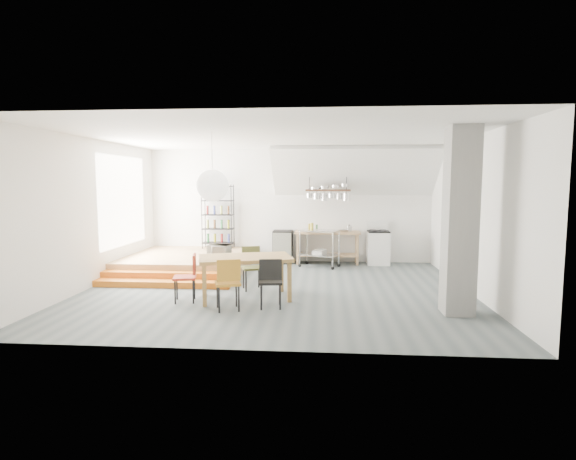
# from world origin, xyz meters

# --- Properties ---
(floor) EXTENTS (8.00, 8.00, 0.00)m
(floor) POSITION_xyz_m (0.00, 0.00, 0.00)
(floor) COLOR #4E585A
(floor) RESTS_ON ground
(wall_back) EXTENTS (8.00, 0.04, 3.20)m
(wall_back) POSITION_xyz_m (0.00, 3.50, 1.60)
(wall_back) COLOR silver
(wall_back) RESTS_ON ground
(wall_left) EXTENTS (0.04, 7.00, 3.20)m
(wall_left) POSITION_xyz_m (-4.00, 0.00, 1.60)
(wall_left) COLOR silver
(wall_left) RESTS_ON ground
(wall_right) EXTENTS (0.04, 7.00, 3.20)m
(wall_right) POSITION_xyz_m (4.00, 0.00, 1.60)
(wall_right) COLOR silver
(wall_right) RESTS_ON ground
(ceiling) EXTENTS (8.00, 7.00, 0.02)m
(ceiling) POSITION_xyz_m (0.00, 0.00, 3.20)
(ceiling) COLOR white
(ceiling) RESTS_ON wall_back
(slope_ceiling) EXTENTS (4.40, 1.44, 1.32)m
(slope_ceiling) POSITION_xyz_m (1.80, 2.90, 2.55)
(slope_ceiling) COLOR white
(slope_ceiling) RESTS_ON wall_back
(window_pane) EXTENTS (0.02, 2.50, 2.20)m
(window_pane) POSITION_xyz_m (-3.98, 1.50, 1.80)
(window_pane) COLOR white
(window_pane) RESTS_ON wall_left
(platform) EXTENTS (3.00, 3.00, 0.40)m
(platform) POSITION_xyz_m (-2.50, 2.00, 0.20)
(platform) COLOR #A27A51
(platform) RESTS_ON ground
(step_lower) EXTENTS (3.00, 0.35, 0.13)m
(step_lower) POSITION_xyz_m (-2.50, 0.05, 0.07)
(step_lower) COLOR orange
(step_lower) RESTS_ON ground
(step_upper) EXTENTS (3.00, 0.35, 0.27)m
(step_upper) POSITION_xyz_m (-2.50, 0.40, 0.13)
(step_upper) COLOR orange
(step_upper) RESTS_ON ground
(concrete_column) EXTENTS (0.50, 0.50, 3.20)m
(concrete_column) POSITION_xyz_m (3.30, -1.50, 1.60)
(concrete_column) COLOR gray
(concrete_column) RESTS_ON ground
(kitchen_counter) EXTENTS (1.80, 0.60, 0.91)m
(kitchen_counter) POSITION_xyz_m (1.10, 3.15, 0.63)
(kitchen_counter) COLOR #A27A51
(kitchen_counter) RESTS_ON ground
(stove) EXTENTS (0.60, 0.60, 1.18)m
(stove) POSITION_xyz_m (2.50, 3.16, 0.48)
(stove) COLOR white
(stove) RESTS_ON ground
(pot_rack) EXTENTS (1.20, 0.50, 1.43)m
(pot_rack) POSITION_xyz_m (1.13, 2.92, 1.98)
(pot_rack) COLOR #42271A
(pot_rack) RESTS_ON ceiling
(wire_shelving) EXTENTS (0.88, 0.38, 1.80)m
(wire_shelving) POSITION_xyz_m (-2.00, 3.20, 1.33)
(wire_shelving) COLOR black
(wire_shelving) RESTS_ON platform
(microwave_shelf) EXTENTS (0.60, 0.40, 0.16)m
(microwave_shelf) POSITION_xyz_m (-1.40, 0.75, 0.55)
(microwave_shelf) COLOR #A27A51
(microwave_shelf) RESTS_ON platform
(paper_lantern) EXTENTS (0.60, 0.60, 0.60)m
(paper_lantern) POSITION_xyz_m (-1.10, -0.97, 2.20)
(paper_lantern) COLOR white
(paper_lantern) RESTS_ON ceiling
(dining_table) EXTENTS (1.96, 1.42, 0.83)m
(dining_table) POSITION_xyz_m (-0.52, -0.81, 0.74)
(dining_table) COLOR olive
(dining_table) RESTS_ON ground
(chair_mustard) EXTENTS (0.54, 0.54, 0.94)m
(chair_mustard) POSITION_xyz_m (-0.67, -1.67, 0.56)
(chair_mustard) COLOR #AA721D
(chair_mustard) RESTS_ON ground
(chair_black) EXTENTS (0.47, 0.47, 0.92)m
(chair_black) POSITION_xyz_m (0.05, -1.47, 0.55)
(chair_black) COLOR black
(chair_black) RESTS_ON ground
(chair_olive) EXTENTS (0.53, 0.53, 0.90)m
(chair_olive) POSITION_xyz_m (-0.52, 0.01, 0.54)
(chair_olive) COLOR brown
(chair_olive) RESTS_ON ground
(chair_red) EXTENTS (0.49, 0.49, 0.91)m
(chair_red) POSITION_xyz_m (-1.56, -1.10, 0.54)
(chair_red) COLOR #B32C19
(chair_red) RESTS_ON ground
(rolling_cart) EXTENTS (1.14, 0.88, 1.00)m
(rolling_cart) POSITION_xyz_m (0.88, 2.63, 0.65)
(rolling_cart) COLOR silver
(rolling_cart) RESTS_ON ground
(mini_fridge) EXTENTS (0.54, 0.54, 0.92)m
(mini_fridge) POSITION_xyz_m (-0.15, 3.20, 0.46)
(mini_fridge) COLOR black
(mini_fridge) RESTS_ON ground
(microwave) EXTENTS (0.54, 0.41, 0.27)m
(microwave) POSITION_xyz_m (-1.40, 0.75, 0.70)
(microwave) COLOR beige
(microwave) RESTS_ON microwave_shelf
(bowl) EXTENTS (0.29, 0.29, 0.05)m
(bowl) POSITION_xyz_m (1.53, 3.10, 0.94)
(bowl) COLOR silver
(bowl) RESTS_ON kitchen_counter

